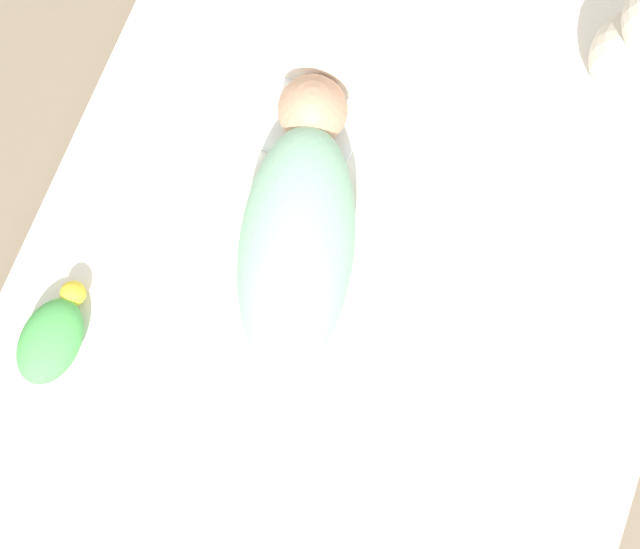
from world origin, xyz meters
TOP-DOWN VIEW (x-y plane):
  - ground_plane at (0.00, 0.00)m, footprint 12.00×12.00m
  - bed_mattress at (0.00, 0.00)m, footprint 1.36×1.03m
  - burp_cloth at (0.30, 0.17)m, footprint 0.21×0.19m
  - swaddled_baby at (0.07, 0.10)m, footprint 0.48×0.27m
  - turtle_plush at (-0.21, 0.40)m, footprint 0.17×0.09m

SIDE VIEW (x-z plane):
  - ground_plane at x=0.00m, z-range 0.00..0.00m
  - bed_mattress at x=0.00m, z-range 0.00..0.13m
  - burp_cloth at x=0.30m, z-range 0.13..0.15m
  - turtle_plush at x=-0.21m, z-range 0.13..0.19m
  - swaddled_baby at x=0.07m, z-range 0.13..0.29m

